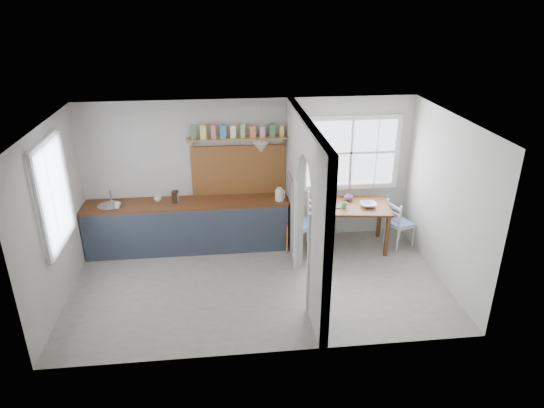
{
  "coord_description": "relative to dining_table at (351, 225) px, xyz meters",
  "views": [
    {
      "loc": [
        -0.51,
        -6.48,
        4.22
      ],
      "look_at": [
        0.24,
        0.27,
        1.24
      ],
      "focal_mm": 32.0,
      "sensor_mm": 36.0,
      "label": 1
    }
  ],
  "objects": [
    {
      "name": "towel_magenta",
      "position": [
        -1.17,
        -0.1,
        -0.12
      ],
      "size": [
        0.02,
        0.03,
        0.5
      ],
      "primitive_type": "cube",
      "color": "#AD1645",
      "rests_on": "counter"
    },
    {
      "name": "dining_table",
      "position": [
        0.0,
        0.0,
        0.0
      ],
      "size": [
        1.38,
        1.01,
        0.8
      ],
      "primitive_type": null,
      "rotation": [
        0.0,
        0.0,
        -0.14
      ],
      "color": "brown",
      "rests_on": "floor"
    },
    {
      "name": "vase",
      "position": [
        -0.01,
        0.2,
        0.48
      ],
      "size": [
        0.19,
        0.19,
        0.16
      ],
      "primitive_type": "imported",
      "rotation": [
        0.0,
        0.0,
        -0.2
      ],
      "color": "#5C3962",
      "rests_on": "dining_table"
    },
    {
      "name": "mug_a",
      "position": [
        -4.02,
        0.08,
        0.55
      ],
      "size": [
        0.12,
        0.12,
        0.1
      ],
      "primitive_type": "imported",
      "rotation": [
        0.0,
        0.0,
        -0.12
      ],
      "color": "white",
      "rests_on": "counter"
    },
    {
      "name": "table_cup",
      "position": [
        -0.17,
        -0.1,
        0.45
      ],
      "size": [
        0.15,
        0.15,
        0.1
      ],
      "primitive_type": "imported",
      "rotation": [
        0.0,
        0.0,
        0.41
      ],
      "color": "#589F60",
      "rests_on": "dining_table"
    },
    {
      "name": "bowl",
      "position": [
        0.26,
        -0.09,
        0.43
      ],
      "size": [
        0.28,
        0.28,
        0.07
      ],
      "primitive_type": "imported",
      "rotation": [
        0.0,
        0.0,
        -0.03
      ],
      "color": "silver",
      "rests_on": "dining_table"
    },
    {
      "name": "mug_b",
      "position": [
        -3.37,
        0.3,
        0.55
      ],
      "size": [
        0.14,
        0.14,
        0.1
      ],
      "primitive_type": "imported",
      "rotation": [
        0.0,
        0.0,
        0.07
      ],
      "color": "silver",
      "rests_on": "counter"
    },
    {
      "name": "partition",
      "position": [
        -1.05,
        -1.03,
        1.05
      ],
      "size": [
        0.12,
        3.2,
        2.6
      ],
      "color": "beige",
      "rests_on": "floor"
    },
    {
      "name": "towel_orange",
      "position": [
        -1.17,
        -0.15,
        -0.15
      ],
      "size": [
        0.02,
        0.03,
        0.51
      ],
      "primitive_type": "cube",
      "color": "#BE831E",
      "rests_on": "counter"
    },
    {
      "name": "backsplash",
      "position": [
        -1.95,
        0.49,
        0.95
      ],
      "size": [
        1.65,
        0.03,
        0.9
      ],
      "primitive_type": "cube",
      "color": "brown",
      "rests_on": "walls"
    },
    {
      "name": "pendant_lamp",
      "position": [
        -1.6,
        0.06,
        1.48
      ],
      "size": [
        0.26,
        0.26,
        0.16
      ],
      "primitive_type": "cone",
      "color": "beige",
      "rests_on": "ceiling"
    },
    {
      "name": "walls",
      "position": [
        -1.75,
        -1.09,
        0.9
      ],
      "size": [
        5.81,
        3.21,
        2.6
      ],
      "color": "beige",
      "rests_on": "floor"
    },
    {
      "name": "jar",
      "position": [
        -3.05,
        0.25,
        0.58
      ],
      "size": [
        0.12,
        0.12,
        0.16
      ],
      "primitive_type": "cylinder",
      "rotation": [
        0.0,
        0.0,
        -0.3
      ],
      "color": "#9C9776",
      "rests_on": "counter"
    },
    {
      "name": "chair_left",
      "position": [
        -0.86,
        -0.03,
        0.1
      ],
      "size": [
        0.59,
        0.59,
        0.99
      ],
      "primitive_type": null,
      "rotation": [
        0.0,
        0.0,
        -1.19
      ],
      "color": "silver",
      "rests_on": "floor"
    },
    {
      "name": "shelf",
      "position": [
        -1.95,
        0.4,
        1.61
      ],
      "size": [
        1.75,
        0.2,
        0.21
      ],
      "color": "olive",
      "rests_on": "walls"
    },
    {
      "name": "knife_block",
      "position": [
        -3.07,
        0.24,
        0.6
      ],
      "size": [
        0.11,
        0.14,
        0.2
      ],
      "primitive_type": "cube",
      "rotation": [
        0.0,
        0.0,
        -0.16
      ],
      "color": "#442B1C",
      "rests_on": "counter"
    },
    {
      "name": "kitchen_window",
      "position": [
        -4.62,
        -1.09,
        1.25
      ],
      "size": [
        0.1,
        1.16,
        1.5
      ],
      "primitive_type": null,
      "color": "white",
      "rests_on": "walls"
    },
    {
      "name": "plate",
      "position": [
        -0.3,
        -0.04,
        0.41
      ],
      "size": [
        0.22,
        0.22,
        0.01
      ],
      "primitive_type": "cylinder",
      "rotation": [
        0.0,
        0.0,
        0.3
      ],
      "color": "#312E2E",
      "rests_on": "dining_table"
    },
    {
      "name": "sink",
      "position": [
        -4.18,
        0.21,
        0.49
      ],
      "size": [
        0.4,
        0.4,
        0.02
      ],
      "primitive_type": "cylinder",
      "color": "#BBBDC0",
      "rests_on": "counter"
    },
    {
      "name": "kettle",
      "position": [
        -1.28,
        0.11,
        0.62
      ],
      "size": [
        0.22,
        0.19,
        0.23
      ],
      "primitive_type": null,
      "rotation": [
        0.0,
        0.0,
        -0.21
      ],
      "color": "white",
      "rests_on": "counter"
    },
    {
      "name": "utensil_rail",
      "position": [
        -1.14,
        -0.19,
        1.05
      ],
      "size": [
        0.02,
        0.5,
        0.02
      ],
      "primitive_type": "cylinder",
      "rotation": [
        1.57,
        0.0,
        0.0
      ],
      "color": "#BBBDC0",
      "rests_on": "partition"
    },
    {
      "name": "floor",
      "position": [
        -1.75,
        -1.09,
        -0.4
      ],
      "size": [
        5.8,
        3.2,
        0.01
      ],
      "primitive_type": "cube",
      "color": "gray",
      "rests_on": "ground"
    },
    {
      "name": "nook_window",
      "position": [
        0.05,
        0.47,
        1.2
      ],
      "size": [
        1.76,
        0.1,
        1.3
      ],
      "primitive_type": null,
      "color": "white",
      "rests_on": "walls"
    },
    {
      "name": "chair_right",
      "position": [
        0.89,
        -0.07,
        0.03
      ],
      "size": [
        0.51,
        0.51,
        0.87
      ],
      "primitive_type": null,
      "rotation": [
        0.0,
        0.0,
        1.92
      ],
      "color": "silver",
      "rests_on": "floor"
    },
    {
      "name": "ceiling",
      "position": [
        -1.75,
        -1.09,
        2.2
      ],
      "size": [
        5.8,
        3.2,
        0.01
      ],
      "primitive_type": "cube",
      "color": "beige",
      "rests_on": "walls"
    },
    {
      "name": "counter",
      "position": [
        -2.88,
        0.24,
        0.06
      ],
      "size": [
        3.5,
        0.6,
        0.9
      ],
      "color": "brown",
      "rests_on": "floor"
    }
  ]
}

